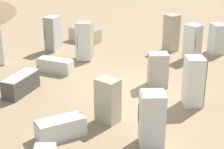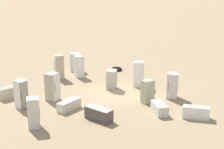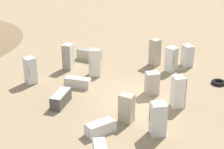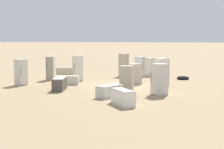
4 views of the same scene
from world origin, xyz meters
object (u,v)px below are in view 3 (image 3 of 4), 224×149
Objects in this scene: discarded_fridge_1 at (155,52)px; discarded_fridge_13 at (152,83)px; discarded_fridge_6 at (95,63)px; discarded_fridge_11 at (178,92)px; scrap_tire at (218,82)px; discarded_fridge_7 at (188,56)px; discarded_fridge_2 at (61,99)px; discarded_fridge_3 at (127,108)px; discarded_fridge_12 at (171,59)px; discarded_fridge_14 at (89,55)px; discarded_fridge_9 at (158,119)px; discarded_fridge_10 at (30,71)px; discarded_fridge_4 at (78,82)px; discarded_fridge_5 at (68,57)px; discarded_fridge_8 at (100,128)px.

discarded_fridge_13 is at bearing -137.89° from discarded_fridge_1.
discarded_fridge_6 is at bearing 164.50° from discarded_fridge_1.
discarded_fridge_11 is 4.42m from scrap_tire.
discarded_fridge_7 is 3.50m from scrap_tire.
discarded_fridge_3 reaches higher than discarded_fridge_2.
discarded_fridge_14 is at bearing -67.77° from discarded_fridge_12.
discarded_fridge_11 reaches higher than discarded_fridge_7.
discarded_fridge_9 is (-1.73, 5.81, 0.49)m from discarded_fridge_2.
discarded_fridge_10 is 12.14m from scrap_tire.
discarded_fridge_12 is (-3.73, -3.51, -0.07)m from discarded_fridge_11.
discarded_fridge_14 is at bearing -166.10° from discarded_fridge_10.
discarded_fridge_4 reaches higher than scrap_tire.
discarded_fridge_2 is 8.58m from discarded_fridge_12.
discarded_fridge_12 is (-6.98, -2.67, 0.09)m from discarded_fridge_3.
discarded_fridge_7 reaches higher than scrap_tire.
discarded_fridge_7 is 0.88× the size of discarded_fridge_9.
discarded_fridge_8 is at bearing 126.89° from discarded_fridge_5.
discarded_fridge_6 is at bearing 35.77° from discarded_fridge_14.
discarded_fridge_12 reaches higher than scrap_tire.
discarded_fridge_9 is at bearing 46.48° from discarded_fridge_14.
discarded_fridge_9 is 7.50m from scrap_tire.
discarded_fridge_12 is at bearing -167.75° from discarded_fridge_6.
discarded_fridge_5 is 8.66m from discarded_fridge_8.
discarded_fridge_13 is 7.03m from discarded_fridge_14.
discarded_fridge_5 is 10.29m from scrap_tire.
discarded_fridge_8 is at bearing -151.94° from discarded_fridge_1.
discarded_fridge_2 is 3.81m from discarded_fridge_8.
discarded_fridge_2 is 6.70m from discarded_fridge_11.
discarded_fridge_10 reaches higher than discarded_fridge_4.
discarded_fridge_2 is (8.54, 0.38, -0.58)m from discarded_fridge_1.
discarded_fridge_3 is at bearing 106.09° from discarded_fridge_10.
discarded_fridge_2 is 4.15m from discarded_fridge_3.
discarded_fridge_7 is at bearing -28.50° from discarded_fridge_9.
discarded_fridge_10 is 9.50m from discarded_fridge_11.
discarded_fridge_8 is at bearing -107.97° from discarded_fridge_3.
discarded_fridge_7 is (-6.63, 5.30, -0.14)m from discarded_fridge_5.
discarded_fridge_12 is (1.63, -0.16, 0.10)m from discarded_fridge_7.
discarded_fridge_11 is (-5.05, 0.89, 0.62)m from discarded_fridge_8.
discarded_fridge_7 is (-5.99, 3.18, -0.16)m from discarded_fridge_6.
discarded_fridge_3 is 0.86× the size of discarded_fridge_5.
discarded_fridge_9 is at bearing -135.01° from discarded_fridge_1.
discarded_fridge_1 reaches higher than discarded_fridge_9.
discarded_fridge_9 reaches higher than discarded_fridge_3.
scrap_tire is at bearing 93.44° from discarded_fridge_8.
discarded_fridge_9 is 10.93m from discarded_fridge_14.
discarded_fridge_7 is 0.88× the size of discarded_fridge_10.
discarded_fridge_11 is at bearing 88.52° from discarded_fridge_8.
discarded_fridge_6 is at bearing 150.29° from discarded_fridge_8.
discarded_fridge_2 is at bearing -176.07° from discarded_fridge_8.
discarded_fridge_12 is at bearing -52.94° from discarded_fridge_4.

